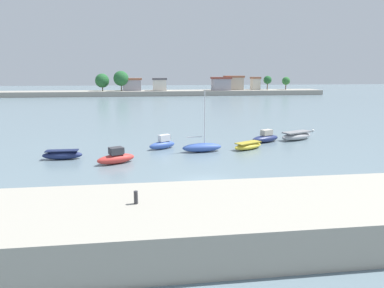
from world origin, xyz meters
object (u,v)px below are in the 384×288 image
object	(u,v)px
moored_boat_4	(248,146)
mooring_buoy_0	(313,130)
mooring_buoy_1	(166,137)
moored_boat_6	(296,136)
moored_boat_1	(116,157)
mooring_bollard	(136,197)
moored_boat_0	(62,155)
moored_boat_3	(202,147)
moored_boat_5	(265,138)
moored_boat_2	(163,144)

from	to	relation	value
moored_boat_4	mooring_buoy_0	xyz separation A→B (m)	(12.93, 10.16, -0.22)
moored_boat_4	mooring_buoy_1	size ratio (longest dim) A/B	10.29
moored_boat_6	mooring_buoy_1	size ratio (longest dim) A/B	12.95
moored_boat_1	mooring_buoy_0	world-z (taller)	moored_boat_1
mooring_bollard	moored_boat_0	world-z (taller)	mooring_bollard
mooring_bollard	moored_boat_6	world-z (taller)	mooring_bollard
moored_boat_4	moored_boat_3	bearing A→B (deg)	156.62
mooring_buoy_0	moored_boat_3	bearing A→B (deg)	-149.72
moored_boat_1	mooring_buoy_1	size ratio (longest dim) A/B	9.77
moored_boat_5	mooring_buoy_0	xyz separation A→B (m)	(9.57, 6.46, -0.37)
moored_boat_3	mooring_buoy_1	bearing A→B (deg)	107.10
mooring_bollard	moored_boat_1	world-z (taller)	mooring_bollard
moored_boat_5	moored_boat_0	bearing A→B (deg)	168.51
moored_boat_2	mooring_buoy_1	world-z (taller)	moored_boat_2
moored_boat_0	moored_boat_1	size ratio (longest dim) A/B	1.00
moored_boat_2	moored_boat_0	bearing A→B (deg)	169.10
moored_boat_5	mooring_buoy_1	bearing A→B (deg)	136.73
moored_boat_1	moored_boat_0	bearing A→B (deg)	130.77
moored_boat_2	mooring_buoy_1	distance (m)	6.27
moored_boat_0	mooring_buoy_0	bearing A→B (deg)	20.60
moored_boat_6	moored_boat_1	bearing A→B (deg)	178.12
moored_boat_4	mooring_buoy_0	world-z (taller)	moored_boat_4
moored_boat_4	mooring_buoy_0	size ratio (longest dim) A/B	11.42
moored_boat_3	mooring_buoy_1	size ratio (longest dim) A/B	16.62
moored_boat_2	moored_boat_5	world-z (taller)	moored_boat_2
moored_boat_4	moored_boat_0	bearing A→B (deg)	156.47
mooring_bollard	moored_boat_3	size ratio (longest dim) A/B	0.10
mooring_bollard	mooring_buoy_1	distance (m)	28.60
moored_boat_0	moored_boat_3	distance (m)	14.68
moored_boat_4	moored_boat_5	xyz separation A→B (m)	(3.36, 3.70, 0.15)
moored_boat_5	mooring_buoy_1	world-z (taller)	moored_boat_5
moored_boat_2	moored_boat_4	world-z (taller)	moored_boat_2
moored_boat_0	moored_boat_5	distance (m)	24.09
moored_boat_1	moored_boat_4	bearing A→B (deg)	-9.16
mooring_buoy_0	moored_boat_0	bearing A→B (deg)	-159.75
moored_boat_0	moored_boat_3	bearing A→B (deg)	6.01
moored_boat_5	mooring_buoy_0	world-z (taller)	moored_boat_5
mooring_bollard	moored_boat_6	xyz separation A→B (m)	(19.92, 25.17, -1.94)
moored_boat_0	mooring_bollard	bearing A→B (deg)	-66.48
moored_boat_0	mooring_buoy_1	xyz separation A→B (m)	(11.10, 9.72, -0.25)
moored_boat_2	mooring_buoy_0	world-z (taller)	moored_boat_2
moored_boat_2	moored_boat_4	size ratio (longest dim) A/B	0.82
moored_boat_1	moored_boat_2	xyz separation A→B (m)	(4.77, 5.90, -0.01)
moored_boat_1	moored_boat_4	distance (m)	15.13
moored_boat_5	mooring_buoy_1	size ratio (longest dim) A/B	10.88
mooring_bollard	moored_boat_5	xyz separation A→B (m)	(15.44, 24.32, -1.92)
moored_boat_0	moored_boat_6	xyz separation A→B (m)	(27.89, 6.56, 0.07)
moored_boat_1	mooring_buoy_0	distance (m)	31.03
moored_boat_2	moored_boat_3	distance (m)	4.75
mooring_bollard	moored_boat_4	xyz separation A→B (m)	(12.07, 20.62, -2.07)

